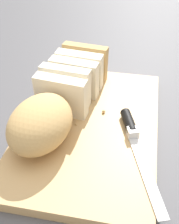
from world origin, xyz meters
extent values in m
plane|color=#4C4C51|center=(0.00, 0.00, 0.00)|extent=(3.00, 3.00, 0.00)
cube|color=tan|center=(0.00, 0.00, 0.01)|extent=(0.44, 0.29, 0.02)
ellipsoid|color=tan|center=(-0.07, 0.08, 0.06)|extent=(0.16, 0.12, 0.09)
cube|color=#F2E8CC|center=(0.02, 0.07, 0.06)|extent=(0.04, 0.11, 0.09)
cube|color=#F2E8CC|center=(0.06, 0.07, 0.06)|extent=(0.04, 0.11, 0.09)
cube|color=#F2E8CC|center=(0.10, 0.06, 0.06)|extent=(0.04, 0.11, 0.09)
cube|color=#F2E8CC|center=(0.14, 0.06, 0.06)|extent=(0.04, 0.11, 0.09)
cube|color=tan|center=(0.17, 0.05, 0.06)|extent=(0.04, 0.11, 0.09)
cube|color=silver|center=(-0.10, -0.12, 0.02)|extent=(0.18, 0.08, 0.00)
cylinder|color=black|center=(0.01, -0.08, 0.03)|extent=(0.07, 0.04, 0.02)
cube|color=silver|center=(-0.02, -0.09, 0.03)|extent=(0.03, 0.03, 0.02)
sphere|color=tan|center=(-0.01, 0.03, 0.02)|extent=(0.00, 0.00, 0.00)
sphere|color=tan|center=(0.04, -0.02, 0.02)|extent=(0.01, 0.01, 0.01)
sphere|color=tan|center=(-0.01, 0.07, 0.02)|extent=(0.00, 0.00, 0.00)
camera|label=1|loc=(-0.44, -0.10, 0.41)|focal=46.55mm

